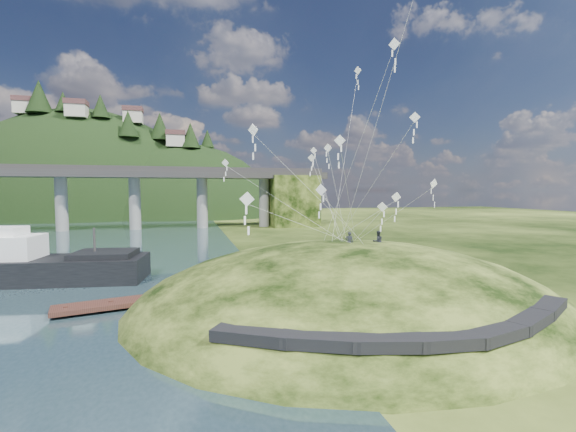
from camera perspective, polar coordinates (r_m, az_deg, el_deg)
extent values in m
plane|color=black|center=(28.62, -4.87, -15.06)|extent=(320.00, 320.00, 0.00)
ellipsoid|color=black|center=(33.13, 8.79, -15.17)|extent=(36.00, 32.00, 13.00)
cube|color=black|center=(20.28, -5.22, -17.08)|extent=(4.32, 3.62, 0.71)
cube|color=black|center=(19.47, 4.82, -17.80)|extent=(4.10, 2.97, 0.61)
cube|color=black|center=(19.78, 14.47, -17.56)|extent=(3.85, 2.37, 0.62)
cube|color=black|center=(21.01, 22.57, -16.58)|extent=(3.62, 1.83, 0.66)
cube|color=black|center=(23.00, 28.43, -14.92)|extent=(3.82, 2.27, 0.68)
cube|color=black|center=(25.65, 31.97, -12.87)|extent=(4.11, 2.97, 0.71)
cube|color=black|center=(28.80, 33.86, -11.09)|extent=(4.26, 3.43, 0.66)
cylinder|color=gray|center=(100.54, -30.55, 1.72)|extent=(2.60, 2.60, 13.00)
cylinder|color=gray|center=(97.46, -21.74, 1.93)|extent=(2.60, 2.60, 13.00)
cylinder|color=gray|center=(96.80, -12.59, 2.09)|extent=(2.60, 2.60, 13.00)
cylinder|color=gray|center=(98.60, -3.55, 2.21)|extent=(2.60, 2.60, 13.00)
cube|color=black|center=(100.32, 0.66, 2.24)|extent=(12.00, 11.00, 13.00)
ellipsoid|color=black|center=(157.49, -27.65, -2.18)|extent=(96.00, 68.00, 88.00)
ellipsoid|color=black|center=(145.97, -14.78, -3.89)|extent=(76.00, 56.00, 72.00)
cone|color=black|center=(151.40, -32.96, 14.63)|extent=(8.01, 8.01, 10.54)
cone|color=black|center=(148.65, -30.36, 14.41)|extent=(4.97, 4.97, 6.54)
cone|color=black|center=(143.94, -26.03, 14.42)|extent=(5.83, 5.83, 7.67)
cone|color=black|center=(136.64, -22.60, 12.51)|extent=(6.47, 6.47, 8.51)
cone|color=black|center=(142.65, -18.45, 12.49)|extent=(7.13, 7.13, 9.38)
cone|color=black|center=(137.00, -14.25, 11.51)|extent=(6.56, 6.56, 8.63)
cone|color=black|center=(142.71, -11.86, 11.16)|extent=(4.88, 4.88, 6.42)
cube|color=beige|center=(155.54, -34.36, 13.06)|extent=(6.00, 5.00, 4.00)
cube|color=brown|center=(156.03, -34.40, 14.03)|extent=(6.40, 5.40, 1.60)
cube|color=beige|center=(142.93, -28.83, 13.43)|extent=(6.00, 5.00, 4.00)
cube|color=brown|center=(143.42, -28.87, 14.50)|extent=(6.40, 5.40, 1.60)
cube|color=beige|center=(145.90, -21.96, 13.38)|extent=(6.00, 5.00, 4.00)
cube|color=brown|center=(146.38, -21.99, 14.42)|extent=(6.40, 5.40, 1.60)
cube|color=beige|center=(137.74, -16.31, 10.60)|extent=(6.00, 5.00, 4.00)
cube|color=brown|center=(138.10, -16.33, 11.71)|extent=(6.40, 5.40, 1.60)
cube|color=black|center=(46.39, -33.42, -6.76)|extent=(21.71, 8.49, 2.50)
cube|color=white|center=(47.41, -36.65, -3.97)|extent=(7.22, 5.07, 2.69)
cube|color=white|center=(47.23, -36.73, -2.00)|extent=(4.19, 3.36, 1.15)
cube|color=black|center=(43.59, -25.51, -5.09)|extent=(6.34, 5.52, 0.58)
cylinder|color=#2D2B2B|center=(43.73, -26.76, -3.45)|extent=(0.23, 0.23, 2.88)
cube|color=#381D17|center=(33.81, -19.48, -11.49)|extent=(14.40, 5.45, 0.36)
cylinder|color=#381D17|center=(33.59, -30.08, -12.34)|extent=(0.31, 0.31, 1.02)
cylinder|color=#381D17|center=(33.59, -24.75, -12.17)|extent=(0.31, 0.31, 1.02)
cylinder|color=#381D17|center=(33.87, -19.47, -11.90)|extent=(0.31, 0.31, 1.02)
cylinder|color=#381D17|center=(34.43, -14.33, -11.55)|extent=(0.31, 0.31, 1.02)
cylinder|color=#381D17|center=(35.24, -9.40, -11.12)|extent=(0.31, 0.31, 1.02)
imported|color=#282B36|center=(31.94, 9.09, -2.28)|extent=(0.78, 0.69, 1.78)
imported|color=#282B36|center=(33.59, 13.20, -2.13)|extent=(0.95, 0.76, 1.88)
cube|color=white|center=(31.30, 13.78, 1.33)|extent=(0.63, 0.57, 0.78)
cube|color=white|center=(31.32, 13.77, 0.27)|extent=(0.10, 0.06, 0.47)
cube|color=white|center=(31.36, 13.75, -0.78)|extent=(0.10, 0.06, 0.47)
cube|color=white|center=(31.41, 13.73, -1.83)|extent=(0.10, 0.06, 0.47)
cube|color=white|center=(36.32, -9.28, 7.78)|extent=(0.64, 0.37, 0.69)
cube|color=white|center=(36.28, -9.27, 6.99)|extent=(0.09, 0.04, 0.41)
cube|color=white|center=(36.26, -9.26, 6.19)|extent=(0.09, 0.04, 0.41)
cube|color=white|center=(36.24, -9.25, 5.39)|extent=(0.09, 0.04, 0.41)
cube|color=white|center=(35.69, 3.50, 8.60)|extent=(0.65, 0.31, 0.66)
cube|color=white|center=(35.65, 3.50, 7.82)|extent=(0.09, 0.02, 0.40)
cube|color=white|center=(35.62, 3.50, 7.03)|extent=(0.09, 0.02, 0.40)
cube|color=white|center=(35.60, 3.49, 6.25)|extent=(0.09, 0.02, 0.40)
cube|color=white|center=(27.92, 20.78, 4.50)|extent=(0.66, 0.21, 0.66)
cube|color=white|center=(27.92, 20.76, 3.52)|extent=(0.08, 0.06, 0.39)
cube|color=white|center=(27.92, 20.73, 2.54)|extent=(0.08, 0.06, 0.39)
cube|color=white|center=(27.93, 20.71, 1.56)|extent=(0.08, 0.06, 0.39)
cube|color=white|center=(27.22, 15.48, 23.34)|extent=(0.55, 0.54, 0.73)
cube|color=white|center=(27.05, 15.46, 22.31)|extent=(0.09, 0.07, 0.43)
cube|color=white|center=(26.89, 15.44, 21.26)|extent=(0.09, 0.07, 0.43)
cube|color=white|center=(26.73, 15.41, 20.19)|extent=(0.09, 0.07, 0.43)
cube|color=white|center=(31.82, 15.74, 2.73)|extent=(0.83, 0.27, 0.80)
cube|color=white|center=(31.84, 15.73, 1.68)|extent=(0.11, 0.05, 0.48)
cube|color=white|center=(31.87, 15.71, 0.63)|extent=(0.11, 0.05, 0.48)
cube|color=white|center=(31.90, 15.69, -0.42)|extent=(0.11, 0.05, 0.48)
cube|color=white|center=(39.76, 3.82, 9.67)|extent=(0.59, 0.44, 0.69)
cube|color=white|center=(39.71, 3.82, 8.95)|extent=(0.09, 0.05, 0.41)
cube|color=white|center=(39.67, 3.81, 8.24)|extent=(0.09, 0.05, 0.41)
cube|color=white|center=(39.64, 3.81, 7.52)|extent=(0.09, 0.05, 0.41)
cube|color=white|center=(23.83, 4.91, 3.87)|extent=(0.53, 0.55, 0.72)
cube|color=white|center=(23.83, 4.90, 2.63)|extent=(0.09, 0.07, 0.42)
cube|color=white|center=(23.85, 4.89, 1.40)|extent=(0.09, 0.07, 0.42)
cube|color=white|center=(23.88, 4.89, 0.16)|extent=(0.09, 0.07, 0.42)
cube|color=white|center=(28.30, -5.18, 12.58)|extent=(0.63, 0.68, 0.86)
cube|color=white|center=(28.21, -5.17, 11.32)|extent=(0.11, 0.08, 0.51)
cube|color=white|center=(28.14, -5.16, 10.06)|extent=(0.11, 0.08, 0.51)
cube|color=white|center=(28.08, -5.16, 8.80)|extent=(0.11, 0.08, 0.51)
cube|color=white|center=(27.60, 7.68, 11.04)|extent=(0.74, 0.38, 0.80)
cube|color=white|center=(27.54, 7.67, 9.87)|extent=(0.10, 0.05, 0.46)
cube|color=white|center=(27.48, 7.66, 8.69)|extent=(0.10, 0.05, 0.46)
cube|color=white|center=(27.44, 7.65, 7.51)|extent=(0.10, 0.05, 0.46)
cube|color=white|center=(42.36, 10.30, 20.44)|extent=(0.53, 0.65, 0.77)
cube|color=white|center=(42.20, 10.29, 19.71)|extent=(0.10, 0.07, 0.46)
cube|color=white|center=(42.05, 10.28, 18.97)|extent=(0.10, 0.07, 0.46)
cube|color=white|center=(41.90, 10.27, 18.22)|extent=(0.10, 0.07, 0.46)
cube|color=white|center=(27.79, 18.28, 13.73)|extent=(0.62, 0.42, 0.71)
cube|color=white|center=(27.71, 18.26, 12.70)|extent=(0.09, 0.05, 0.41)
cube|color=white|center=(27.64, 18.23, 11.66)|extent=(0.09, 0.05, 0.41)
cube|color=white|center=(27.57, 18.21, 10.62)|extent=(0.09, 0.05, 0.41)
cube|color=white|center=(33.41, 5.93, 9.99)|extent=(0.57, 0.51, 0.72)
cube|color=white|center=(33.36, 5.92, 9.11)|extent=(0.09, 0.06, 0.42)
cube|color=white|center=(33.31, 5.92, 8.23)|extent=(0.09, 0.06, 0.42)
cube|color=white|center=(33.28, 5.91, 7.34)|extent=(0.09, 0.06, 0.42)
cube|color=white|center=(21.61, -6.10, 2.51)|extent=(0.85, 0.25, 0.83)
cube|color=white|center=(21.63, -6.09, 0.93)|extent=(0.11, 0.05, 0.49)
cube|color=white|center=(21.67, -6.08, -0.65)|extent=(0.11, 0.05, 0.49)
cube|color=white|center=(21.73, -6.06, -2.23)|extent=(0.11, 0.05, 0.49)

